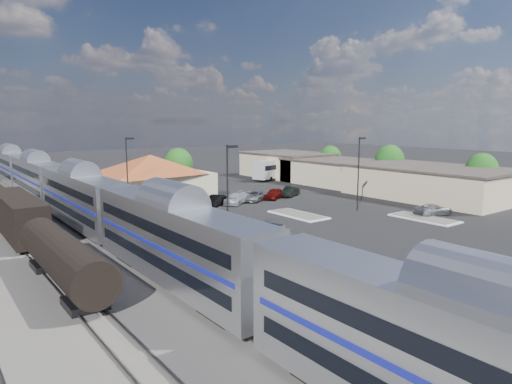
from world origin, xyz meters
TOP-DOWN VIEW (x-y plane):
  - ground at (0.00, 0.00)m, footprint 280.00×280.00m
  - railbed at (-21.00, 8.00)m, footprint 16.00×100.00m
  - platform at (-12.00, 6.00)m, footprint 5.50×92.00m
  - passenger_train at (-18.00, 10.89)m, footprint 3.00×104.00m
  - freight_cars at (-24.00, 9.93)m, footprint 2.80×46.00m
  - station_depot at (-4.56, 24.00)m, footprint 18.35×12.24m
  - buildings_east at (28.00, 14.28)m, footprint 14.40×51.40m
  - traffic_island_south at (4.00, 2.00)m, footprint 3.30×7.50m
  - traffic_island_north at (14.00, -8.00)m, footprint 3.30×7.50m
  - lamp_plat_s at (-10.90, -6.00)m, footprint 1.08×0.25m
  - lamp_plat_n at (-10.90, 16.00)m, footprint 1.08×0.25m
  - lamp_lot at (12.10, 0.00)m, footprint 1.08×0.25m
  - tree_east_a at (34.00, -4.00)m, footprint 4.56×4.56m
  - tree_east_b at (34.00, 12.00)m, footprint 4.94×4.94m
  - tree_east_c at (34.00, 26.00)m, footprint 4.41×4.41m
  - tree_depot at (3.00, 30.00)m, footprint 4.71×4.71m
  - pickup_truck at (-8.50, -6.91)m, footprint 6.60×3.66m
  - suv at (16.74, -7.41)m, footprint 5.13×3.01m
  - coach_bus at (23.61, 29.89)m, footprint 12.06×5.59m
  - person_a at (-12.36, -16.46)m, footprint 0.50×0.68m
  - person_b at (-11.88, -3.88)m, footprint 0.82×0.94m
  - parked_car_a at (-3.74, 12.67)m, footprint 4.41×3.59m
  - parked_car_b at (-0.54, 12.97)m, footprint 4.47×3.63m
  - parked_car_c at (2.66, 12.67)m, footprint 5.52×4.55m
  - parked_car_d at (5.86, 12.97)m, footprint 5.37×4.54m
  - parked_car_e at (9.06, 12.67)m, footprint 4.69×3.71m
  - parked_car_f at (12.26, 12.97)m, footprint 4.58×3.38m

SIDE VIEW (x-z plane):
  - ground at x=0.00m, z-range 0.00..0.00m
  - railbed at x=-21.00m, z-range 0.00..0.12m
  - platform at x=-12.00m, z-range 0.00..0.18m
  - traffic_island_south at x=4.00m, z-range 0.00..0.21m
  - traffic_island_north at x=14.00m, z-range 0.00..0.21m
  - suv at x=16.74m, z-range 0.00..1.34m
  - parked_car_d at x=5.86m, z-range 0.00..1.37m
  - parked_car_a at x=-3.74m, z-range 0.00..1.41m
  - parked_car_b at x=-0.54m, z-range 0.00..1.43m
  - parked_car_f at x=12.26m, z-range 0.00..1.44m
  - parked_car_e at x=9.06m, z-range 0.00..1.50m
  - parked_car_c at x=2.66m, z-range 0.00..1.51m
  - person_b at x=-11.88m, z-range 0.18..1.84m
  - pickup_truck at x=-8.50m, z-range -0.06..2.10m
  - person_a at x=-12.36m, z-range 0.18..1.88m
  - freight_cars at x=-24.00m, z-range -0.07..3.93m
  - coach_bus at x=23.61m, z-range 0.29..4.07m
  - buildings_east at x=28.00m, z-range -0.13..4.67m
  - passenger_train at x=-18.00m, z-range 0.09..5.64m
  - station_depot at x=-4.56m, z-range 0.03..6.23m
  - tree_east_c at x=34.00m, z-range 0.66..6.87m
  - tree_east_a at x=34.00m, z-range 0.68..7.10m
  - tree_depot at x=3.00m, z-range 0.71..7.34m
  - tree_east_b at x=34.00m, z-range 0.74..7.70m
  - lamp_plat_s at x=-10.90m, z-range 0.84..9.84m
  - lamp_plat_n at x=-10.90m, z-range 0.84..9.84m
  - lamp_lot at x=12.10m, z-range 0.84..9.84m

